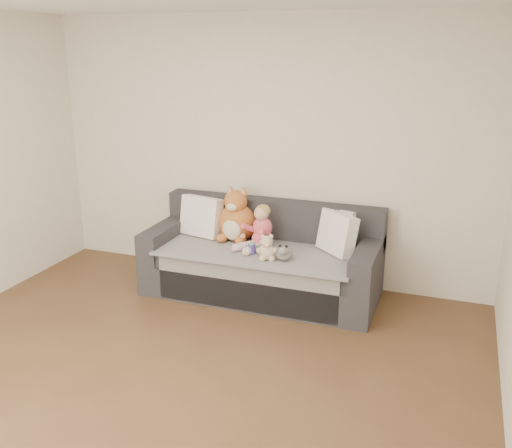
# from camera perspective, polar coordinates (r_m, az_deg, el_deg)

# --- Properties ---
(room_shell) EXTENTS (5.00, 5.00, 5.00)m
(room_shell) POSITION_cam_1_polar(r_m,az_deg,el_deg) (3.79, -9.44, 1.93)
(room_shell) COLOR brown
(room_shell) RESTS_ON ground
(sofa) EXTENTS (2.20, 0.94, 0.85)m
(sofa) POSITION_cam_1_polar(r_m,az_deg,el_deg) (5.48, 0.68, -3.83)
(sofa) COLOR #25262A
(sofa) RESTS_ON ground
(cushion_left) EXTENTS (0.46, 0.28, 0.41)m
(cushion_left) POSITION_cam_1_polar(r_m,az_deg,el_deg) (5.69, -5.48, 0.77)
(cushion_left) COLOR white
(cushion_left) RESTS_ON sofa
(cushion_right_back) EXTENTS (0.44, 0.30, 0.38)m
(cushion_right_back) POSITION_cam_1_polar(r_m,az_deg,el_deg) (5.43, 7.93, -0.32)
(cushion_right_back) COLOR white
(cushion_right_back) RESTS_ON sofa
(cushion_right_front) EXTENTS (0.43, 0.41, 0.39)m
(cushion_right_front) POSITION_cam_1_polar(r_m,az_deg,el_deg) (5.24, 8.12, -0.91)
(cushion_right_front) COLOR white
(cushion_right_front) RESTS_ON sofa
(toddler) EXTENTS (0.32, 0.42, 0.42)m
(toddler) POSITION_cam_1_polar(r_m,az_deg,el_deg) (5.34, 0.38, -0.56)
(toddler) COLOR #CD484F
(toddler) RESTS_ON sofa
(plush_cat) EXTENTS (0.45, 0.38, 0.56)m
(plush_cat) POSITION_cam_1_polar(r_m,az_deg,el_deg) (5.54, -1.95, 0.45)
(plush_cat) COLOR #B34A27
(plush_cat) RESTS_ON sofa
(teddy_bear) EXTENTS (0.18, 0.15, 0.24)m
(teddy_bear) POSITION_cam_1_polar(r_m,az_deg,el_deg) (5.05, 1.10, -2.57)
(teddy_bear) COLOR beige
(teddy_bear) RESTS_ON sofa
(plush_cow) EXTENTS (0.14, 0.21, 0.17)m
(plush_cow) POSITION_cam_1_polar(r_m,az_deg,el_deg) (5.05, 2.85, -2.92)
(plush_cow) COLOR white
(plush_cow) RESTS_ON sofa
(sippy_cup) EXTENTS (0.11, 0.09, 0.13)m
(sippy_cup) POSITION_cam_1_polar(r_m,az_deg,el_deg) (5.20, -0.42, -2.33)
(sippy_cup) COLOR #4A3798
(sippy_cup) RESTS_ON sofa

